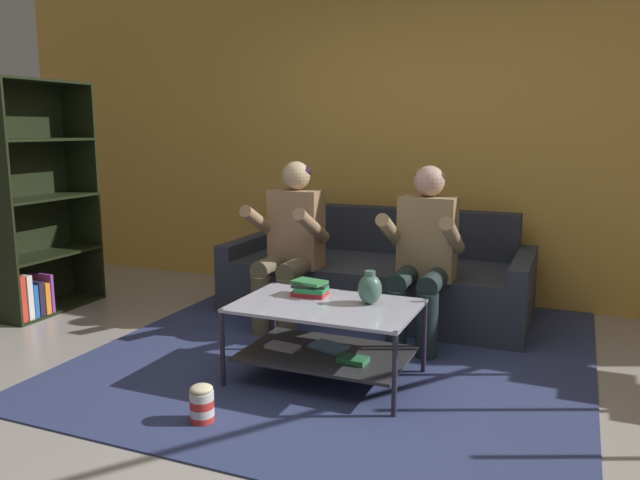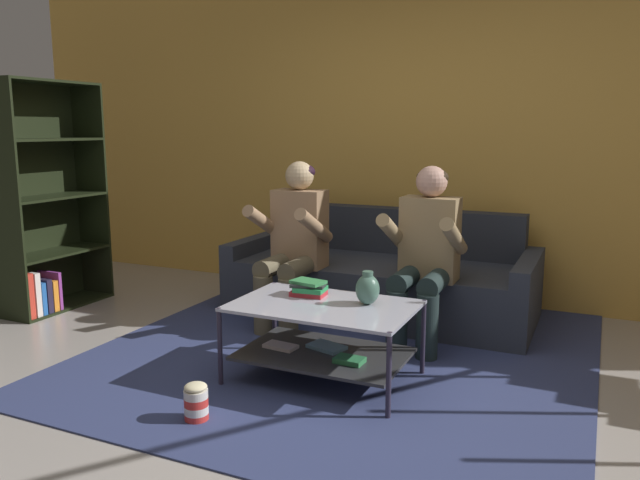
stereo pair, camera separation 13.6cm
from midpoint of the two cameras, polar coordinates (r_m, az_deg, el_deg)
name	(u,v)px [view 2 (the right image)]	position (r m, az deg, el deg)	size (l,w,h in m)	color
ground	(302,407)	(3.41, -0.44, -15.02)	(16.80, 16.80, 0.00)	#A79F99
back_partition	(431,128)	(5.41, 10.83, 9.98)	(8.40, 0.12, 2.90)	gold
couch	(382,280)	(4.97, 6.49, -3.65)	(2.33, 0.99, 0.80)	#303542
person_seated_left	(293,238)	(4.55, -1.60, 0.15)	(0.50, 0.58, 1.21)	brown
person_seated_right	(425,250)	(4.22, 10.52, -0.88)	(0.50, 0.58, 1.21)	#202E2E
coffee_table	(324,330)	(3.63, 1.41, -8.24)	(1.03, 0.67, 0.46)	#B2B5C8
area_rug	(350,346)	(4.27, 3.72, -9.65)	(3.07, 3.38, 0.01)	navy
vase	(368,289)	(3.58, 5.46, -4.47)	(0.14, 0.14, 0.19)	#446C5C
book_stack	(309,288)	(3.75, 0.02, -4.44)	(0.22, 0.16, 0.09)	red
bookshelf	(43,215)	(5.44, -23.34, 2.13)	(0.36, 0.90, 1.82)	black
popcorn_tub	(196,402)	(3.27, -10.06, -14.38)	(0.12, 0.12, 0.20)	red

